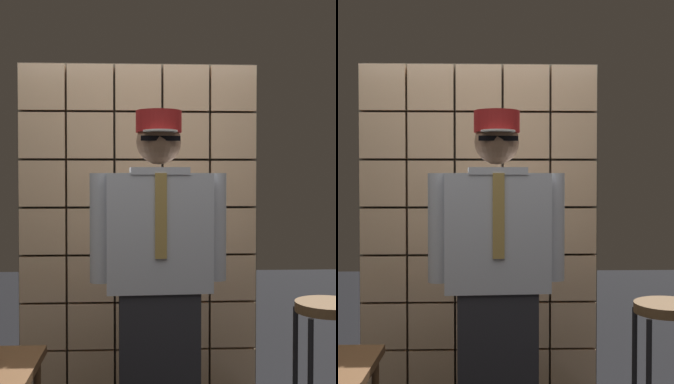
# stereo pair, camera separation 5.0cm
# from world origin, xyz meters

# --- Properties ---
(glass_block_wall) EXTENTS (1.53, 0.10, 2.14)m
(glass_block_wall) POSITION_xyz_m (-0.00, 1.34, 1.05)
(glass_block_wall) COLOR #E0B78C
(glass_block_wall) RESTS_ON ground
(standing_person) EXTENTS (0.69, 0.30, 1.72)m
(standing_person) POSITION_xyz_m (0.10, 0.54, 0.90)
(standing_person) COLOR #28282D
(standing_person) RESTS_ON ground
(bar_stool) EXTENTS (0.34, 0.34, 0.75)m
(bar_stool) POSITION_xyz_m (0.97, 0.55, 0.56)
(bar_stool) COLOR brown
(bar_stool) RESTS_ON ground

